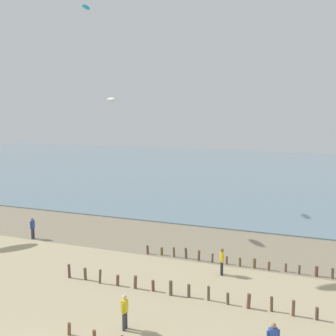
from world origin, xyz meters
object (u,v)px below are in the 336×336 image
person_nearest_camera (222,261)px  kite_aloft_2 (86,7)px  person_left_flank (125,311)px  person_right_flank (33,228)px  kite_aloft_1 (112,100)px

person_nearest_camera → kite_aloft_2: size_ratio=0.78×
person_left_flank → person_nearest_camera: bearing=73.7°
person_nearest_camera → person_right_flank: (-16.07, 1.83, 0.00)m
kite_aloft_1 → kite_aloft_2: size_ratio=1.00×
person_nearest_camera → person_left_flank: (-2.45, -8.40, 0.00)m
person_right_flank → kite_aloft_1: size_ratio=0.78×
person_right_flank → kite_aloft_1: (4.47, 5.25, 10.19)m
person_nearest_camera → person_left_flank: size_ratio=1.00×
person_left_flank → kite_aloft_2: kite_aloft_2 is taller
person_left_flank → kite_aloft_2: bearing=124.9°
person_nearest_camera → person_right_flank: same height
person_right_flank → person_left_flank: bearing=-36.9°
person_nearest_camera → person_left_flank: same height
person_nearest_camera → person_right_flank: bearing=173.5°
person_nearest_camera → kite_aloft_2: bearing=140.1°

